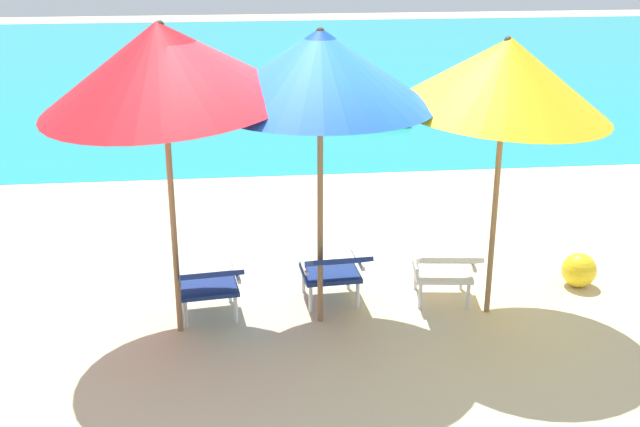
{
  "coord_description": "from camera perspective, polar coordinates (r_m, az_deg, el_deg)",
  "views": [
    {
      "loc": [
        -0.77,
        -6.77,
        3.39
      ],
      "look_at": [
        0.0,
        0.33,
        0.75
      ],
      "focal_mm": 44.93,
      "sensor_mm": 36.0,
      "label": 1
    }
  ],
  "objects": [
    {
      "name": "ground_plane",
      "position": [
        11.31,
        -2.02,
        2.86
      ],
      "size": [
        40.0,
        40.0,
        0.0
      ],
      "primitive_type": "plane",
      "color": "beige"
    },
    {
      "name": "ocean_band",
      "position": [
        19.99,
        -3.98,
        10.5
      ],
      "size": [
        40.0,
        18.0,
        0.01
      ],
      "primitive_type": "cube",
      "color": "teal",
      "rests_on": "ground_plane"
    },
    {
      "name": "swim_buoy",
      "position": [
        13.84,
        3.16,
        6.51
      ],
      "size": [
        1.6,
        0.18,
        0.18
      ],
      "primitive_type": "cylinder",
      "rotation": [
        0.0,
        1.57,
        0.0
      ],
      "color": "yellow",
      "rests_on": "ocean_band"
    },
    {
      "name": "lounge_chair_left",
      "position": [
        7.09,
        -7.92,
        -4.82
      ],
      "size": [
        0.63,
        0.93,
        0.68
      ],
      "color": "navy",
      "rests_on": "ground_plane"
    },
    {
      "name": "lounge_chair_center",
      "position": [
        7.29,
        0.98,
        -3.9
      ],
      "size": [
        0.59,
        0.91,
        0.68
      ],
      "color": "navy",
      "rests_on": "ground_plane"
    },
    {
      "name": "lounge_chair_right",
      "position": [
        7.39,
        8.91,
        -3.79
      ],
      "size": [
        0.64,
        0.93,
        0.68
      ],
      "color": "silver",
      "rests_on": "ground_plane"
    },
    {
      "name": "beach_umbrella_left",
      "position": [
        6.42,
        -11.16,
        10.43
      ],
      "size": [
        2.86,
        2.84,
        2.75
      ],
      "color": "olive",
      "rests_on": "ground_plane"
    },
    {
      "name": "beach_umbrella_center",
      "position": [
        6.49,
        0.02,
        10.32
      ],
      "size": [
        2.37,
        2.37,
        2.59
      ],
      "color": "olive",
      "rests_on": "ground_plane"
    },
    {
      "name": "beach_umbrella_right",
      "position": [
        6.86,
        13.08,
        9.56
      ],
      "size": [
        2.51,
        2.49,
        2.55
      ],
      "color": "olive",
      "rests_on": "ground_plane"
    },
    {
      "name": "beach_ball",
      "position": [
        8.21,
        17.97,
        -3.85
      ],
      "size": [
        0.34,
        0.34,
        0.34
      ],
      "primitive_type": "sphere",
      "color": "yellow",
      "rests_on": "ground_plane"
    }
  ]
}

